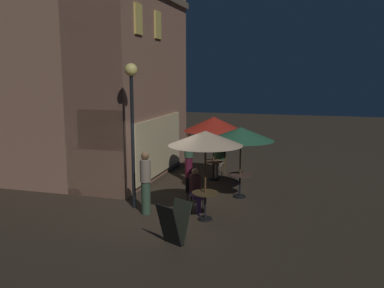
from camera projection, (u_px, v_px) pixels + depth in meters
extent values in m
plane|color=#32291E|center=(157.00, 214.00, 11.63)|extent=(60.00, 60.00, 0.00)
cube|color=#986B54|center=(135.00, 75.00, 15.57)|extent=(6.44, 2.06, 7.66)
cube|color=#986B54|center=(21.00, 75.00, 14.42)|extent=(2.06, 8.75, 7.66)
cube|color=#F3D664|center=(138.00, 19.00, 13.07)|extent=(0.55, 0.06, 0.95)
cube|color=#F3D664|center=(158.00, 25.00, 14.70)|extent=(0.55, 0.06, 0.95)
cube|color=beige|center=(159.00, 145.00, 15.41)|extent=(4.51, 0.08, 2.10)
cylinder|color=black|center=(133.00, 143.00, 11.82)|extent=(0.10, 0.10, 3.89)
sphere|color=#F5DD70|center=(131.00, 70.00, 11.47)|extent=(0.37, 0.37, 0.37)
cube|color=#252A1E|center=(180.00, 221.00, 9.63)|extent=(0.51, 0.63, 0.97)
cube|color=black|center=(169.00, 225.00, 9.36)|extent=(0.51, 0.63, 0.97)
cylinder|color=black|center=(239.00, 197.00, 13.18)|extent=(0.40, 0.40, 0.03)
cylinder|color=black|center=(240.00, 186.00, 13.12)|extent=(0.06, 0.06, 0.72)
cylinder|color=#442E27|center=(240.00, 175.00, 13.06)|extent=(0.73, 0.73, 0.03)
cylinder|color=black|center=(205.00, 219.00, 11.14)|extent=(0.40, 0.40, 0.03)
cylinder|color=black|center=(205.00, 207.00, 11.08)|extent=(0.06, 0.06, 0.73)
cylinder|color=#42331B|center=(205.00, 193.00, 11.02)|extent=(0.72, 0.72, 0.03)
cylinder|color=black|center=(213.00, 179.00, 15.35)|extent=(0.40, 0.40, 0.03)
cylinder|color=black|center=(213.00, 171.00, 15.30)|extent=(0.06, 0.06, 0.69)
cylinder|color=brown|center=(213.00, 161.00, 15.24)|extent=(0.70, 0.70, 0.03)
cylinder|color=black|center=(239.00, 196.00, 13.18)|extent=(0.36, 0.36, 0.06)
cylinder|color=#45311F|center=(240.00, 163.00, 13.00)|extent=(0.05, 0.05, 2.20)
cone|color=#25563A|center=(241.00, 134.00, 12.84)|extent=(2.10, 2.10, 0.42)
cylinder|color=black|center=(205.00, 219.00, 11.14)|extent=(0.36, 0.36, 0.06)
cylinder|color=#4D351F|center=(205.00, 177.00, 10.94)|extent=(0.05, 0.05, 2.38)
cone|color=tan|center=(206.00, 138.00, 10.77)|extent=(1.96, 1.96, 0.38)
cylinder|color=black|center=(213.00, 179.00, 15.35)|extent=(0.36, 0.36, 0.06)
cylinder|color=#4C3723|center=(214.00, 149.00, 15.16)|extent=(0.05, 0.05, 2.30)
cone|color=#A22216|center=(214.00, 124.00, 15.00)|extent=(2.20, 2.20, 0.52)
cylinder|color=black|center=(203.00, 204.00, 11.74)|extent=(0.03, 0.03, 0.47)
cylinder|color=black|center=(191.00, 205.00, 11.63)|extent=(0.03, 0.03, 0.47)
cylinder|color=black|center=(199.00, 200.00, 12.06)|extent=(0.03, 0.03, 0.47)
cylinder|color=black|center=(187.00, 202.00, 11.95)|extent=(0.03, 0.03, 0.47)
cube|color=black|center=(195.00, 194.00, 11.80)|extent=(0.61, 0.61, 0.04)
cube|color=black|center=(193.00, 185.00, 11.95)|extent=(0.29, 0.38, 0.43)
cylinder|color=#504023|center=(222.00, 171.00, 15.76)|extent=(0.03, 0.03, 0.46)
cylinder|color=#504023|center=(213.00, 170.00, 15.87)|extent=(0.03, 0.03, 0.46)
cylinder|color=#504023|center=(224.00, 169.00, 16.07)|extent=(0.03, 0.03, 0.46)
cylinder|color=#504023|center=(216.00, 168.00, 16.19)|extent=(0.03, 0.03, 0.46)
cube|color=#504023|center=(219.00, 163.00, 15.93)|extent=(0.46, 0.46, 0.04)
cube|color=#504023|center=(221.00, 156.00, 16.07)|extent=(0.07, 0.43, 0.43)
cube|color=#52326A|center=(197.00, 195.00, 11.67)|extent=(0.48, 0.47, 0.14)
cylinder|color=#52326A|center=(199.00, 205.00, 11.56)|extent=(0.14, 0.14, 0.49)
cylinder|color=#442020|center=(195.00, 185.00, 11.75)|extent=(0.32, 0.32, 0.57)
sphere|color=#946F4A|center=(195.00, 172.00, 11.69)|extent=(0.20, 0.20, 0.20)
cube|color=#846D5E|center=(218.00, 164.00, 15.80)|extent=(0.39, 0.38, 0.14)
cylinder|color=#846D5E|center=(217.00, 171.00, 15.69)|extent=(0.14, 0.14, 0.49)
cylinder|color=#29492B|center=(219.00, 156.00, 15.88)|extent=(0.36, 0.36, 0.54)
sphere|color=#8E6C4E|center=(219.00, 147.00, 15.82)|extent=(0.21, 0.21, 0.21)
cylinder|color=#4F1326|center=(189.00, 170.00, 14.96)|extent=(0.27, 0.27, 0.91)
cylinder|color=#31513A|center=(189.00, 149.00, 14.83)|extent=(0.32, 0.32, 0.65)
sphere|color=tan|center=(189.00, 137.00, 14.76)|extent=(0.21, 0.21, 0.21)
cylinder|color=#354D38|center=(146.00, 198.00, 11.54)|extent=(0.26, 0.26, 0.93)
cylinder|color=gray|center=(145.00, 171.00, 11.41)|extent=(0.30, 0.30, 0.63)
sphere|color=brown|center=(145.00, 156.00, 11.34)|extent=(0.23, 0.23, 0.23)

